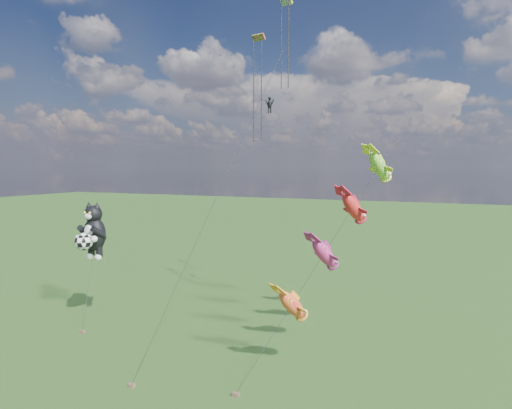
% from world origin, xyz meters
% --- Properties ---
extents(ground, '(300.00, 300.00, 0.00)m').
position_xyz_m(ground, '(0.00, 0.00, 0.00)').
color(ground, '#14370D').
extents(cat_kite_rig, '(2.57, 4.06, 10.31)m').
position_xyz_m(cat_kite_rig, '(0.74, 6.92, 7.77)').
color(cat_kite_rig, brown).
rests_on(cat_kite_rig, ground).
extents(fish_windsock_rig, '(7.56, 14.17, 15.80)m').
position_xyz_m(fish_windsock_rig, '(21.39, 8.66, 8.89)').
color(fish_windsock_rig, brown).
rests_on(fish_windsock_rig, ground).
extents(parafoil_rig, '(4.58, 17.21, 27.85)m').
position_xyz_m(parafoil_rig, '(13.99, 13.57, 20.42)').
color(parafoil_rig, brown).
rests_on(parafoil_rig, ground).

